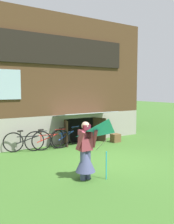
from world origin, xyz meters
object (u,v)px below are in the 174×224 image
kite (109,135)px  bicycle_red (48,140)px  wooden_crate (115,138)px  bicycle_blue (66,137)px  bicycle_black (27,141)px  person (86,155)px

kite → bicycle_red: bearing=87.2°
kite → wooden_crate: size_ratio=3.96×
bicycle_red → bicycle_blue: bearing=15.0°
bicycle_red → wooden_crate: (3.09, -0.37, -0.22)m
bicycle_black → person: bearing=-68.6°
wooden_crate → kite: bearing=-132.0°
person → bicycle_red: 3.53m
bicycle_black → bicycle_blue: bearing=16.2°
bicycle_black → wooden_crate: size_ratio=4.49×
bicycle_blue → wooden_crate: 2.27m
bicycle_black → wooden_crate: (3.84, -0.53, -0.21)m
person → wooden_crate: person is taller
person → bicycle_black: 3.66m
bicycle_black → bicycle_red: bearing=6.0°
bicycle_red → bicycle_black: 0.77m
kite → bicycle_black: (-0.55, 4.19, -0.83)m
person → bicycle_blue: 3.87m
bicycle_red → wooden_crate: size_ratio=4.69×
bicycle_black → wooden_crate: 3.89m
bicycle_black → wooden_crate: bearing=10.1°
kite → bicycle_blue: bearing=75.3°
wooden_crate → person: bearing=-139.3°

